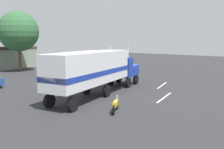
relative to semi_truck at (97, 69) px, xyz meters
The scene contains 8 objects.
ground_plane 7.15m from the semi_truck, 11.47° to the left, with size 120.00×120.00×0.00m, color #2D2D30.
lane_stripe_near 9.15m from the semi_truck, 14.27° to the right, with size 4.40×0.16×0.01m, color silver.
lane_stripe_mid 6.72m from the semi_truck, 57.57° to the right, with size 4.40×0.16×0.01m, color silver.
semi_truck is the anchor object (origin of this frame).
person_bystander 3.48m from the semi_truck, 91.30° to the left, with size 0.34×0.45×1.63m.
parked_bus 17.05m from the semi_truck, 52.02° to the left, with size 11.25×5.78×3.40m.
motorcycle 5.94m from the semi_truck, 122.14° to the right, with size 1.89×1.12×1.12m.
tree_left 22.99m from the semi_truck, 78.85° to the left, with size 6.57×6.57×9.92m.
Camera 1 is at (-22.51, -16.88, 5.14)m, focal length 38.50 mm.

